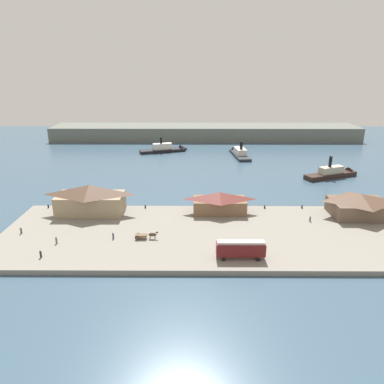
# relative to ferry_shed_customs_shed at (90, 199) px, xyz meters

# --- Properties ---
(ground_plane) EXTENTS (320.00, 320.00, 0.00)m
(ground_plane) POSITION_rel_ferry_shed_customs_shed_xyz_m (35.87, 9.31, -5.45)
(ground_plane) COLOR #385166
(quay_promenade) EXTENTS (110.00, 36.00, 1.20)m
(quay_promenade) POSITION_rel_ferry_shed_customs_shed_xyz_m (35.87, -12.69, -4.85)
(quay_promenade) COLOR gray
(quay_promenade) RESTS_ON ground
(seawall_edge) EXTENTS (110.00, 0.80, 1.00)m
(seawall_edge) POSITION_rel_ferry_shed_customs_shed_xyz_m (35.87, 5.71, -4.95)
(seawall_edge) COLOR #666159
(seawall_edge) RESTS_ON ground
(ferry_shed_customs_shed) EXTENTS (18.82, 9.22, 8.37)m
(ferry_shed_customs_shed) POSITION_rel_ferry_shed_customs_shed_xyz_m (0.00, 0.00, 0.00)
(ferry_shed_customs_shed) COLOR #998466
(ferry_shed_customs_shed) RESTS_ON quay_promenade
(ferry_shed_east_terminal) EXTENTS (15.14, 7.53, 6.06)m
(ferry_shed_east_terminal) POSITION_rel_ferry_shed_customs_shed_xyz_m (36.54, 0.71, -1.17)
(ferry_shed_east_terminal) COLOR brown
(ferry_shed_east_terminal) RESTS_ON quay_promenade
(ferry_shed_west_terminal) EXTENTS (15.40, 11.32, 6.48)m
(ferry_shed_west_terminal) POSITION_rel_ferry_shed_customs_shed_xyz_m (75.19, -1.63, -0.96)
(ferry_shed_west_terminal) COLOR brown
(ferry_shed_west_terminal) RESTS_ON quay_promenade
(street_tram) EXTENTS (10.54, 2.58, 4.15)m
(street_tram) POSITION_rel_ferry_shed_customs_shed_xyz_m (39.33, -25.63, -1.81)
(street_tram) COLOR maroon
(street_tram) RESTS_ON quay_promenade
(horse_cart) EXTENTS (5.64, 1.57, 1.87)m
(horse_cart) POSITION_rel_ferry_shed_customs_shed_xyz_m (17.51, -16.27, -3.32)
(horse_cart) COLOR brown
(horse_cart) RESTS_ON quay_promenade
(pedestrian_by_tram) EXTENTS (0.44, 0.44, 1.79)m
(pedestrian_by_tram) POSITION_rel_ferry_shed_customs_shed_xyz_m (-3.15, -18.82, -3.43)
(pedestrian_by_tram) COLOR #6B5B4C
(pedestrian_by_tram) RESTS_ON quay_promenade
(pedestrian_walking_east) EXTENTS (0.44, 0.44, 1.77)m
(pedestrian_walking_east) POSITION_rel_ferry_shed_customs_shed_xyz_m (-4.14, -25.42, -3.44)
(pedestrian_walking_east) COLOR #232328
(pedestrian_walking_east) RESTS_ON quay_promenade
(pedestrian_near_west_shed) EXTENTS (0.41, 0.41, 1.65)m
(pedestrian_near_west_shed) POSITION_rel_ferry_shed_customs_shed_xyz_m (9.69, -16.23, -3.50)
(pedestrian_near_west_shed) COLOR #33384C
(pedestrian_near_west_shed) RESTS_ON quay_promenade
(pedestrian_at_waters_edge) EXTENTS (0.38, 0.38, 1.54)m
(pedestrian_at_waters_edge) POSITION_rel_ferry_shed_customs_shed_xyz_m (60.59, -5.70, -3.55)
(pedestrian_at_waters_edge) COLOR #33384C
(pedestrian_at_waters_edge) RESTS_ON quay_promenade
(pedestrian_near_east_shed) EXTENTS (0.43, 0.43, 1.72)m
(pedestrian_near_east_shed) POSITION_rel_ferry_shed_customs_shed_xyz_m (-13.92, -13.56, -3.47)
(pedestrian_near_east_shed) COLOR #3D4C42
(pedestrian_near_east_shed) RESTS_ON quay_promenade
(mooring_post_center_west) EXTENTS (0.44, 0.44, 0.90)m
(mooring_post_center_west) POSITION_rel_ferry_shed_customs_shed_xyz_m (50.12, 3.73, -3.80)
(mooring_post_center_west) COLOR black
(mooring_post_center_west) RESTS_ON quay_promenade
(mooring_post_center_east) EXTENTS (0.44, 0.44, 0.90)m
(mooring_post_center_east) POSITION_rel_ferry_shed_customs_shed_xyz_m (14.87, 3.74, -3.80)
(mooring_post_center_east) COLOR black
(mooring_post_center_east) RESTS_ON quay_promenade
(mooring_post_east) EXTENTS (0.44, 0.44, 0.90)m
(mooring_post_east) POSITION_rel_ferry_shed_customs_shed_xyz_m (-13.93, 3.85, -3.80)
(mooring_post_east) COLOR black
(mooring_post_east) RESTS_ON quay_promenade
(mooring_post_west) EXTENTS (0.44, 0.44, 0.90)m
(mooring_post_west) POSITION_rel_ferry_shed_customs_shed_xyz_m (61.15, 3.86, -3.80)
(mooring_post_west) COLOR black
(mooring_post_west) RESTS_ON quay_promenade
(ferry_moored_east) EXTENTS (25.21, 12.77, 9.32)m
(ferry_moored_east) POSITION_rel_ferry_shed_customs_shed_xyz_m (15.99, 84.39, -4.12)
(ferry_moored_east) COLOR black
(ferry_moored_east) RESTS_ON ground
(ferry_approaching_west) EXTENTS (24.06, 13.54, 9.82)m
(ferry_approaching_west) POSITION_rel_ferry_shed_customs_shed_xyz_m (84.53, 40.08, -3.93)
(ferry_approaching_west) COLOR black
(ferry_approaching_west) RESTS_ON ground
(ferry_mid_harbor) EXTENTS (8.21, 24.89, 9.62)m
(ferry_mid_harbor) POSITION_rel_ferry_shed_customs_shed_xyz_m (51.13, 77.30, -4.12)
(ferry_mid_harbor) COLOR #23282D
(ferry_mid_harbor) RESTS_ON ground
(far_headland) EXTENTS (180.00, 24.00, 8.00)m
(far_headland) POSITION_rel_ferry_shed_customs_shed_xyz_m (35.87, 119.31, -1.45)
(far_headland) COLOR #60665B
(far_headland) RESTS_ON ground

